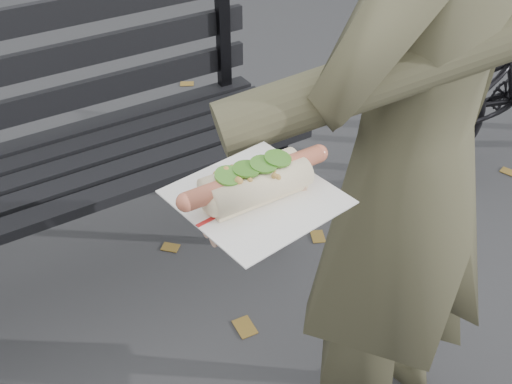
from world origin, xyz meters
TOP-DOWN VIEW (x-y plane):
  - park_bench at (-0.09, 0.98)m, footprint 1.50×0.44m
  - person at (0.44, 0.08)m, footprint 0.62×0.46m
  - held_hotdog at (0.22, 0.04)m, footprint 0.64×0.32m
  - fallen_leaves at (0.23, 0.46)m, footprint 4.15×2.83m

SIDE VIEW (x-z plane):
  - fallen_leaves at x=0.23m, z-range 0.00..0.00m
  - park_bench at x=-0.09m, z-range 0.08..0.96m
  - person at x=0.44m, z-range 0.00..1.56m
  - held_hotdog at x=0.22m, z-range 0.91..1.10m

